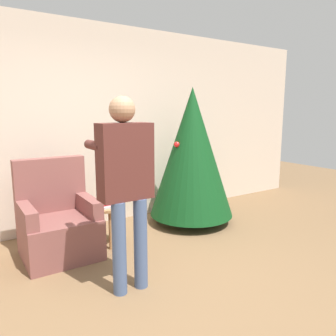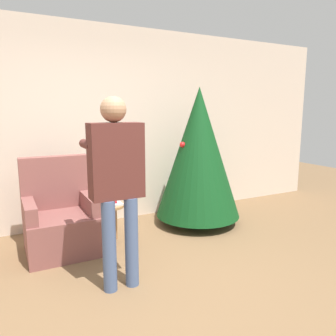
{
  "view_description": "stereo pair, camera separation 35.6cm",
  "coord_description": "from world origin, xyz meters",
  "px_view_note": "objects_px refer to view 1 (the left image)",
  "views": [
    {
      "loc": [
        -1.46,
        -2.04,
        1.57
      ],
      "look_at": [
        0.48,
        0.95,
        0.94
      ],
      "focal_mm": 35.0,
      "sensor_mm": 36.0,
      "label": 1
    },
    {
      "loc": [
        -1.15,
        -2.22,
        1.57
      ],
      "look_at": [
        0.48,
        0.95,
        0.94
      ],
      "focal_mm": 35.0,
      "sensor_mm": 36.0,
      "label": 2
    }
  ],
  "objects_px": {
    "armchair": "(58,224)",
    "side_stool": "(105,212)",
    "christmas_tree": "(192,152)",
    "person_standing": "(126,176)"
  },
  "relations": [
    {
      "from": "person_standing",
      "to": "side_stool",
      "type": "bearing_deg",
      "value": 78.88
    },
    {
      "from": "christmas_tree",
      "to": "armchair",
      "type": "height_order",
      "value": "christmas_tree"
    },
    {
      "from": "christmas_tree",
      "to": "person_standing",
      "type": "xyz_separation_m",
      "value": [
        -1.53,
        -1.09,
        0.02
      ]
    },
    {
      "from": "christmas_tree",
      "to": "side_stool",
      "type": "distance_m",
      "value": 1.47
    },
    {
      "from": "christmas_tree",
      "to": "armchair",
      "type": "xyz_separation_m",
      "value": [
        -1.86,
        -0.07,
        -0.65
      ]
    },
    {
      "from": "christmas_tree",
      "to": "armchair",
      "type": "relative_size",
      "value": 1.79
    },
    {
      "from": "person_standing",
      "to": "side_stool",
      "type": "relative_size",
      "value": 3.56
    },
    {
      "from": "christmas_tree",
      "to": "armchair",
      "type": "distance_m",
      "value": 1.97
    },
    {
      "from": "christmas_tree",
      "to": "side_stool",
      "type": "bearing_deg",
      "value": -175.38
    },
    {
      "from": "armchair",
      "to": "side_stool",
      "type": "height_order",
      "value": "armchair"
    }
  ]
}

